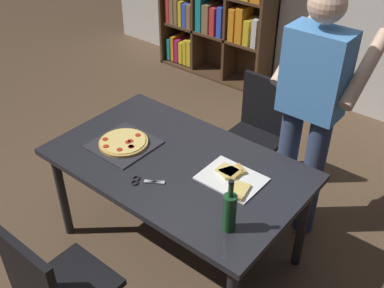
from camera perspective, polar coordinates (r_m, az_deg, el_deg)
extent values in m
plane|color=brown|center=(3.30, -1.68, -12.62)|extent=(12.00, 12.00, 0.00)
cube|color=#232328|center=(2.81, -1.94, -2.53)|extent=(1.58, 0.95, 0.04)
cylinder|color=#232328|center=(3.28, -15.92, -6.13)|extent=(0.06, 0.06, 0.71)
cylinder|color=#232328|center=(3.66, -6.21, 0.03)|extent=(0.06, 0.06, 0.71)
cylinder|color=#232328|center=(3.03, 13.65, -9.74)|extent=(0.06, 0.06, 0.71)
cube|color=black|center=(2.62, -14.97, -16.86)|extent=(0.42, 0.42, 0.04)
cube|color=black|center=(2.38, -19.57, -15.68)|extent=(0.42, 0.04, 0.45)
cylinder|color=black|center=(2.95, -13.72, -15.71)|extent=(0.04, 0.04, 0.41)
cube|color=black|center=(3.56, 7.39, 0.32)|extent=(0.42, 0.42, 0.04)
cube|color=black|center=(3.57, 9.34, 4.90)|extent=(0.42, 0.04, 0.45)
cylinder|color=black|center=(3.65, 3.22, -2.82)|extent=(0.04, 0.04, 0.41)
cylinder|color=black|center=(3.50, 7.97, -5.08)|extent=(0.04, 0.04, 0.41)
cylinder|color=black|center=(3.89, 6.37, -0.28)|extent=(0.04, 0.04, 0.41)
cylinder|color=black|center=(3.75, 10.93, -2.29)|extent=(0.04, 0.04, 0.41)
cube|color=#513823|center=(4.83, 9.82, 16.89)|extent=(0.03, 0.35, 1.95)
cube|color=#513823|center=(5.53, 2.70, 9.00)|extent=(1.40, 0.35, 0.03)
cube|color=#513823|center=(5.34, 2.84, 13.70)|extent=(1.34, 0.29, 0.03)
cube|color=teal|center=(5.80, -2.29, 12.05)|extent=(0.05, 0.22, 0.27)
cube|color=orange|center=(5.75, -1.80, 12.07)|extent=(0.04, 0.22, 0.31)
cube|color=#B21E66|center=(5.72, -1.30, 11.79)|extent=(0.05, 0.22, 0.28)
cube|color=yellow|center=(5.68, -0.79, 11.58)|extent=(0.05, 0.22, 0.27)
cube|color=yellow|center=(5.64, -0.28, 11.61)|extent=(0.04, 0.22, 0.31)
cube|color=yellow|center=(5.60, 0.24, 11.52)|extent=(0.06, 0.22, 0.32)
cube|color=red|center=(5.62, -2.42, 16.98)|extent=(0.06, 0.22, 0.37)
cube|color=olive|center=(5.59, -1.89, 16.46)|extent=(0.05, 0.22, 0.29)
cube|color=olive|center=(5.55, -1.37, 16.37)|extent=(0.05, 0.22, 0.30)
cube|color=yellow|center=(5.51, -0.83, 16.18)|extent=(0.04, 0.22, 0.29)
cube|color=blue|center=(5.47, -0.29, 15.97)|extent=(0.06, 0.22, 0.27)
cube|color=olive|center=(5.43, 0.25, 15.85)|extent=(0.06, 0.22, 0.28)
cube|color=teal|center=(5.33, 1.48, 16.06)|extent=(0.07, 0.22, 0.38)
cube|color=olive|center=(5.29, 2.33, 15.54)|extent=(0.09, 0.22, 0.32)
cube|color=red|center=(5.24, 3.20, 15.24)|extent=(0.06, 0.22, 0.31)
cube|color=blue|center=(5.18, 4.09, 15.15)|extent=(0.06, 0.22, 0.34)
cube|color=orange|center=(5.09, 5.57, 14.82)|extent=(0.07, 0.22, 0.35)
cube|color=orange|center=(5.04, 6.52, 14.69)|extent=(0.08, 0.22, 0.38)
cube|color=yellow|center=(5.01, 7.42, 13.85)|extent=(0.07, 0.22, 0.27)
cube|color=silver|center=(4.96, 8.39, 13.74)|extent=(0.06, 0.22, 0.30)
cylinder|color=#38476B|center=(3.22, 14.78, -3.98)|extent=(0.14, 0.14, 0.95)
cylinder|color=#38476B|center=(3.28, 11.70, -2.64)|extent=(0.14, 0.14, 0.95)
cube|color=#4C8CD1|center=(2.86, 15.22, 8.59)|extent=(0.38, 0.22, 0.55)
sphere|color=#E0B293|center=(2.71, 16.60, 16.45)|extent=(0.22, 0.22, 0.22)
cylinder|color=#E0B293|center=(2.93, 20.91, 8.76)|extent=(0.09, 0.50, 0.39)
cylinder|color=#E0B293|center=(3.08, 12.95, 11.47)|extent=(0.09, 0.50, 0.39)
cube|color=#2D2D33|center=(2.97, -8.54, -0.05)|extent=(0.38, 0.38, 0.01)
cylinder|color=tan|center=(2.96, -8.56, 0.17)|extent=(0.32, 0.32, 0.02)
cylinder|color=#EACC6B|center=(2.95, -8.58, 0.36)|extent=(0.29, 0.29, 0.01)
cylinder|color=#B22819|center=(2.98, -10.81, 0.60)|extent=(0.04, 0.04, 0.00)
cylinder|color=#B22819|center=(2.99, -6.79, 1.12)|extent=(0.04, 0.04, 0.00)
cylinder|color=#B22819|center=(2.93, -8.03, 0.24)|extent=(0.04, 0.04, 0.00)
cylinder|color=#B22819|center=(2.88, -7.68, -0.33)|extent=(0.04, 0.04, 0.00)
cylinder|color=#B22819|center=(2.91, -10.73, -0.28)|extent=(0.04, 0.04, 0.00)
cylinder|color=#B22819|center=(2.89, -7.62, -0.29)|extent=(0.04, 0.04, 0.00)
cylinder|color=#B22819|center=(2.87, -9.07, -0.70)|extent=(0.04, 0.04, 0.00)
cylinder|color=#B22819|center=(2.94, -7.72, 0.40)|extent=(0.04, 0.04, 0.00)
cube|color=white|center=(2.67, 4.98, -4.35)|extent=(0.36, 0.28, 0.01)
cube|color=#EACC6B|center=(2.57, 5.88, -5.84)|extent=(0.12, 0.16, 0.02)
cube|color=tan|center=(2.52, 5.39, -6.61)|extent=(0.09, 0.04, 0.02)
cube|color=#EACC6B|center=(2.69, 5.04, -3.49)|extent=(0.14, 0.17, 0.02)
cube|color=tan|center=(2.72, 6.15, -3.12)|extent=(0.09, 0.06, 0.02)
cube|color=#EACC6B|center=(2.70, 4.64, -3.42)|extent=(0.14, 0.09, 0.02)
cube|color=tan|center=(2.67, 5.68, -3.90)|extent=(0.03, 0.09, 0.02)
cylinder|color=#194723|center=(2.30, 4.70, -8.59)|extent=(0.07, 0.07, 0.22)
cylinder|color=#194723|center=(2.20, 4.89, -5.75)|extent=(0.03, 0.03, 0.08)
cylinder|color=black|center=(2.17, 4.95, -4.79)|extent=(0.03, 0.03, 0.02)
cube|color=silver|center=(2.64, -4.74, -4.75)|extent=(0.10, 0.09, 0.01)
cube|color=silver|center=(2.64, -4.74, -4.75)|extent=(0.11, 0.06, 0.01)
torus|color=black|center=(2.68, -6.98, -4.28)|extent=(0.06, 0.06, 0.01)
torus|color=black|center=(2.65, -7.16, -4.82)|extent=(0.06, 0.06, 0.01)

